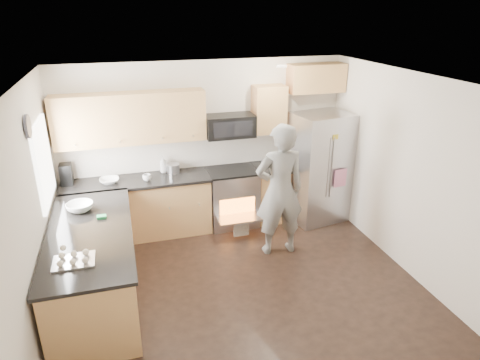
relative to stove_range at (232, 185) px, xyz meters
name	(u,v)px	position (x,y,z in m)	size (l,w,h in m)	color
ground	(240,285)	(-0.35, -1.69, -0.68)	(4.50, 4.50, 0.00)	black
room_shell	(237,162)	(-0.39, -1.68, 1.00)	(4.54, 4.04, 2.62)	silver
back_cabinet_run	(172,173)	(-0.94, 0.06, 0.29)	(4.45, 0.64, 2.50)	#C17D4D
peninsula	(94,265)	(-2.10, -1.44, -0.21)	(0.96, 2.36, 1.03)	#C17D4D
stove_range	(232,185)	(0.00, 0.00, 0.00)	(0.76, 0.97, 1.79)	#B7B7BC
refrigerator	(320,168)	(1.42, -0.22, 0.22)	(0.98, 0.82, 1.79)	#B7B7BC
person	(280,191)	(0.41, -1.04, 0.28)	(0.70, 0.46, 1.92)	gray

